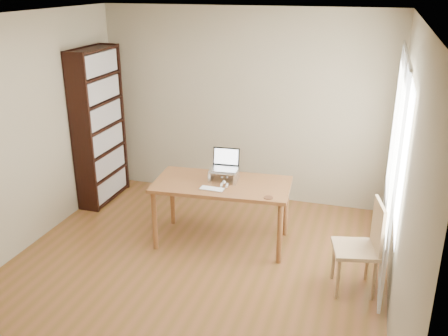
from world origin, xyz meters
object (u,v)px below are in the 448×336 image
at_px(bookshelf, 99,127).
at_px(keyboard, 212,189).
at_px(laptop, 225,163).
at_px(chair, 364,245).
at_px(cat, 227,175).
at_px(desk, 222,190).

relative_size(bookshelf, keyboard, 7.61).
relative_size(laptop, chair, 0.34).
bearing_deg(cat, bookshelf, 151.52).
bearing_deg(laptop, cat, -49.04).
height_order(laptop, cat, laptop).
bearing_deg(keyboard, bookshelf, 155.12).
xyz_separation_m(desk, cat, (0.02, 0.11, 0.14)).
bearing_deg(bookshelf, desk, -19.78).
relative_size(bookshelf, chair, 2.20).
relative_size(cat, chair, 0.49).
relative_size(bookshelf, cat, 4.51).
height_order(bookshelf, desk, bookshelf).
bearing_deg(keyboard, laptop, 83.62).
bearing_deg(cat, desk, -114.21).
bearing_deg(laptop, chair, -27.39).
xyz_separation_m(desk, chair, (1.61, -0.54, -0.15)).
xyz_separation_m(desk, keyboard, (-0.05, -0.22, 0.10)).
height_order(keyboard, cat, cat).
distance_m(bookshelf, desk, 2.11).
distance_m(laptop, keyboard, 0.40).
distance_m(desk, laptop, 0.31).
xyz_separation_m(laptop, cat, (0.02, -0.02, -0.13)).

